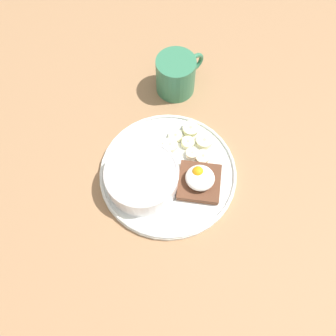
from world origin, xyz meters
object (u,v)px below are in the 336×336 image
(banana_slice_inner, at_px, (176,136))
(banana_slice_back, at_px, (203,157))
(oatmeal_bowl, at_px, (142,178))
(banana_slice_front, at_px, (170,146))
(banana_slice_upper, at_px, (191,129))
(banana_slice_outer, at_px, (192,154))
(toast_slice, at_px, (199,182))
(poached_egg, at_px, (200,177))
(banana_slice_left, at_px, (188,143))
(banana_slice_right, at_px, (204,141))
(coffee_mug, at_px, (176,75))

(banana_slice_inner, bearing_deg, banana_slice_back, -31.04)
(banana_slice_back, distance_m, banana_slice_inner, 0.07)
(oatmeal_bowl, xyz_separation_m, banana_slice_front, (0.04, 0.09, -0.02))
(banana_slice_inner, bearing_deg, banana_slice_upper, 40.05)
(banana_slice_front, xyz_separation_m, banana_slice_back, (0.07, -0.01, -0.00))
(banana_slice_back, relative_size, banana_slice_outer, 1.23)
(toast_slice, relative_size, banana_slice_back, 2.26)
(oatmeal_bowl, relative_size, poached_egg, 2.52)
(oatmeal_bowl, bearing_deg, banana_slice_front, 67.41)
(banana_slice_left, relative_size, banana_slice_right, 0.80)
(banana_slice_front, distance_m, banana_slice_left, 0.04)
(banana_slice_right, height_order, banana_slice_inner, same)
(coffee_mug, bearing_deg, banana_slice_upper, -65.64)
(banana_slice_inner, xyz_separation_m, coffee_mug, (-0.03, 0.14, 0.03))
(banana_slice_front, relative_size, banana_slice_right, 0.89)
(oatmeal_bowl, xyz_separation_m, banana_slice_upper, (0.07, 0.14, -0.02))
(banana_slice_back, height_order, banana_slice_inner, same)
(banana_slice_front, height_order, coffee_mug, coffee_mug)
(poached_egg, xyz_separation_m, banana_slice_left, (-0.04, 0.08, -0.02))
(oatmeal_bowl, distance_m, banana_slice_outer, 0.12)
(banana_slice_outer, relative_size, banana_slice_upper, 0.70)
(poached_egg, distance_m, banana_slice_left, 0.09)
(banana_slice_left, bearing_deg, toast_slice, -66.40)
(banana_slice_front, distance_m, banana_slice_inner, 0.03)
(banana_slice_back, height_order, banana_slice_right, same)
(banana_slice_back, bearing_deg, poached_egg, -89.51)
(banana_slice_left, distance_m, banana_slice_outer, 0.03)
(poached_egg, height_order, banana_slice_left, poached_egg)
(toast_slice, distance_m, banana_slice_right, 0.10)
(banana_slice_right, xyz_separation_m, coffee_mug, (-0.08, 0.14, 0.03))
(banana_slice_inner, distance_m, banana_slice_outer, 0.05)
(banana_slice_front, distance_m, banana_slice_outer, 0.05)
(poached_egg, height_order, banana_slice_outer, poached_egg)
(toast_slice, distance_m, banana_slice_front, 0.10)
(banana_slice_inner, xyz_separation_m, banana_slice_outer, (0.04, -0.04, 0.00))
(toast_slice, xyz_separation_m, banana_slice_upper, (-0.04, 0.12, -0.00))
(banana_slice_back, distance_m, banana_slice_right, 0.04)
(toast_slice, relative_size, banana_slice_right, 1.92)
(oatmeal_bowl, height_order, toast_slice, oatmeal_bowl)
(banana_slice_back, bearing_deg, coffee_mug, 116.62)
(banana_slice_front, relative_size, banana_slice_outer, 1.30)
(banana_slice_left, xyz_separation_m, banana_slice_right, (0.03, 0.01, -0.00))
(oatmeal_bowl, relative_size, banana_slice_inner, 3.41)
(banana_slice_left, bearing_deg, poached_egg, -66.61)
(banana_slice_left, xyz_separation_m, banana_slice_back, (0.04, -0.03, -0.00))
(banana_slice_back, relative_size, banana_slice_upper, 0.86)
(banana_slice_front, distance_m, banana_slice_right, 0.07)
(banana_slice_left, bearing_deg, banana_slice_back, -35.74)
(poached_egg, height_order, coffee_mug, coffee_mug)
(banana_slice_left, height_order, banana_slice_right, banana_slice_left)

